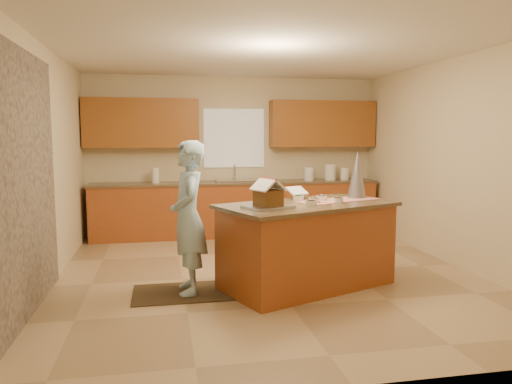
# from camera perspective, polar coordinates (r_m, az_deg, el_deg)

# --- Properties ---
(floor) EXTENTS (5.50, 5.50, 0.00)m
(floor) POSITION_cam_1_polar(r_m,az_deg,el_deg) (6.09, 1.30, -9.58)
(floor) COLOR tan
(floor) RESTS_ON ground
(ceiling) EXTENTS (5.50, 5.50, 0.00)m
(ceiling) POSITION_cam_1_polar(r_m,az_deg,el_deg) (5.93, 1.37, 16.33)
(ceiling) COLOR silver
(ceiling) RESTS_ON floor
(wall_back) EXTENTS (5.50, 5.50, 0.00)m
(wall_back) POSITION_cam_1_polar(r_m,az_deg,el_deg) (8.56, -2.61, 4.27)
(wall_back) COLOR beige
(wall_back) RESTS_ON floor
(wall_front) EXTENTS (5.50, 5.50, 0.00)m
(wall_front) POSITION_cam_1_polar(r_m,az_deg,el_deg) (3.23, 11.80, 0.32)
(wall_front) COLOR beige
(wall_front) RESTS_ON floor
(wall_left) EXTENTS (5.50, 5.50, 0.00)m
(wall_left) POSITION_cam_1_polar(r_m,az_deg,el_deg) (5.86, -23.33, 2.67)
(wall_left) COLOR beige
(wall_left) RESTS_ON floor
(wall_right) EXTENTS (5.50, 5.50, 0.00)m
(wall_right) POSITION_cam_1_polar(r_m,az_deg,el_deg) (6.84, 22.28, 3.20)
(wall_right) COLOR beige
(wall_right) RESTS_ON floor
(stone_accent) EXTENTS (0.00, 2.50, 2.50)m
(stone_accent) POSITION_cam_1_polar(r_m,az_deg,el_deg) (5.08, -24.97, 0.94)
(stone_accent) COLOR gray
(stone_accent) RESTS_ON wall_left
(window_curtain) EXTENTS (1.05, 0.03, 1.00)m
(window_curtain) POSITION_cam_1_polar(r_m,az_deg,el_deg) (8.52, -2.59, 6.27)
(window_curtain) COLOR white
(window_curtain) RESTS_ON wall_back
(back_counter_base) EXTENTS (4.80, 0.60, 0.88)m
(back_counter_base) POSITION_cam_1_polar(r_m,az_deg,el_deg) (8.35, -2.27, -2.07)
(back_counter_base) COLOR #984A1F
(back_counter_base) RESTS_ON floor
(back_counter_top) EXTENTS (4.85, 0.63, 0.04)m
(back_counter_top) POSITION_cam_1_polar(r_m,az_deg,el_deg) (8.30, -2.29, 1.08)
(back_counter_top) COLOR brown
(back_counter_top) RESTS_ON back_counter_base
(upper_cabinet_left) EXTENTS (1.85, 0.35, 0.80)m
(upper_cabinet_left) POSITION_cam_1_polar(r_m,az_deg,el_deg) (8.29, -13.20, 7.83)
(upper_cabinet_left) COLOR #94541F
(upper_cabinet_left) RESTS_ON wall_back
(upper_cabinet_right) EXTENTS (1.85, 0.35, 0.80)m
(upper_cabinet_right) POSITION_cam_1_polar(r_m,az_deg,el_deg) (8.75, 7.74, 7.87)
(upper_cabinet_right) COLOR #94541F
(upper_cabinet_right) RESTS_ON wall_back
(sink) EXTENTS (0.70, 0.45, 0.12)m
(sink) POSITION_cam_1_polar(r_m,az_deg,el_deg) (8.30, -2.29, 1.01)
(sink) COLOR silver
(sink) RESTS_ON back_counter_top
(faucet) EXTENTS (0.03, 0.03, 0.28)m
(faucet) POSITION_cam_1_polar(r_m,az_deg,el_deg) (8.46, -2.48, 2.27)
(faucet) COLOR silver
(faucet) RESTS_ON back_counter_top
(island_base) EXTENTS (2.06, 1.55, 0.91)m
(island_base) POSITION_cam_1_polar(r_m,az_deg,el_deg) (5.55, 5.96, -6.38)
(island_base) COLOR #984A1F
(island_base) RESTS_ON floor
(island_top) EXTENTS (2.17, 1.66, 0.04)m
(island_top) POSITION_cam_1_polar(r_m,az_deg,el_deg) (5.47, 6.01, -1.54)
(island_top) COLOR brown
(island_top) RESTS_ON island_base
(table_runner) EXTENTS (1.09, 0.73, 0.01)m
(table_runner) POSITION_cam_1_polar(r_m,az_deg,el_deg) (5.77, 9.60, -0.94)
(table_runner) COLOR red
(table_runner) RESTS_ON island_top
(baking_tray) EXTENTS (0.57, 0.50, 0.03)m
(baking_tray) POSITION_cam_1_polar(r_m,az_deg,el_deg) (5.09, 1.42, -1.73)
(baking_tray) COLOR silver
(baking_tray) RESTS_ON island_top
(cookbook) EXTENTS (0.28, 0.25, 0.10)m
(cookbook) POSITION_cam_1_polar(r_m,az_deg,el_deg) (5.85, 4.80, 0.13)
(cookbook) COLOR white
(cookbook) RESTS_ON island_top
(tinsel_tree) EXTENTS (0.29, 0.29, 0.57)m
(tinsel_tree) POSITION_cam_1_polar(r_m,az_deg,el_deg) (6.01, 11.71, 2.00)
(tinsel_tree) COLOR #ABADB7
(tinsel_tree) RESTS_ON island_top
(rug) EXTENTS (1.11, 0.72, 0.01)m
(rug) POSITION_cam_1_polar(r_m,az_deg,el_deg) (5.46, -8.29, -11.51)
(rug) COLOR black
(rug) RESTS_ON floor
(boy) EXTENTS (0.41, 0.61, 1.64)m
(boy) POSITION_cam_1_polar(r_m,az_deg,el_deg) (5.27, -7.89, -2.94)
(boy) COLOR #A5CFEA
(boy) RESTS_ON rug
(canister_a) EXTENTS (0.17, 0.17, 0.23)m
(canister_a) POSITION_cam_1_polar(r_m,az_deg,el_deg) (8.57, 6.19, 2.13)
(canister_a) COLOR white
(canister_a) RESTS_ON back_counter_top
(canister_b) EXTENTS (0.19, 0.19, 0.27)m
(canister_b) POSITION_cam_1_polar(r_m,az_deg,el_deg) (8.69, 8.64, 2.30)
(canister_b) COLOR white
(canister_b) RESTS_ON back_counter_top
(canister_c) EXTENTS (0.15, 0.15, 0.21)m
(canister_c) POSITION_cam_1_polar(r_m,az_deg,el_deg) (8.79, 10.29, 2.10)
(canister_c) COLOR white
(canister_c) RESTS_ON back_counter_top
(paper_towel) EXTENTS (0.12, 0.12, 0.25)m
(paper_towel) POSITION_cam_1_polar(r_m,az_deg,el_deg) (8.19, -11.65, 1.90)
(paper_towel) COLOR white
(paper_towel) RESTS_ON back_counter_top
(gingerbread_house) EXTENTS (0.37, 0.37, 0.29)m
(gingerbread_house) POSITION_cam_1_polar(r_m,az_deg,el_deg) (5.07, 1.42, -0.38)
(gingerbread_house) COLOR brown
(gingerbread_house) RESTS_ON baking_tray
(candy_bowls) EXTENTS (0.82, 0.56, 0.06)m
(candy_bowls) POSITION_cam_1_polar(r_m,az_deg,el_deg) (5.56, 6.21, -0.90)
(candy_bowls) COLOR #E3706B
(candy_bowls) RESTS_ON island_top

